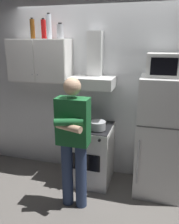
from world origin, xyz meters
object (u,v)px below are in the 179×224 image
object	(u,v)px
bottle_canister_steel	(60,31)
bottle_soda_red	(44,29)
bottle_vodka_clear	(49,26)
stove_oven	(91,153)
range_hood	(93,73)
bottle_beer_brown	(33,29)
cooking_pot	(98,125)
person_standing	(73,140)
upper_cabinet	(40,60)
microwave	(167,65)
refrigerator	(160,137)

from	to	relation	value
bottle_canister_steel	bottle_soda_red	distance (m)	0.25
bottle_soda_red	bottle_vodka_clear	bearing A→B (deg)	-23.61
stove_oven	bottle_vodka_clear	distance (m)	1.88
bottle_canister_steel	bottle_vodka_clear	size ratio (longest dim) A/B	0.62
stove_oven	bottle_canister_steel	distance (m)	1.78
range_hood	bottle_beer_brown	xyz separation A→B (m)	(-0.89, -0.00, 0.59)
cooking_pot	person_standing	bearing A→B (deg)	-110.30
upper_cabinet	microwave	xyz separation A→B (m)	(1.75, -0.11, -0.01)
microwave	bottle_soda_red	bearing A→B (deg)	175.79
person_standing	bottle_beer_brown	distance (m)	1.70
microwave	bottle_beer_brown	world-z (taller)	bottle_beer_brown
refrigerator	bottle_soda_red	distance (m)	2.17
person_standing	stove_oven	bearing A→B (deg)	85.28
stove_oven	cooking_pot	size ratio (longest dim) A/B	2.75
stove_oven	bottle_soda_red	world-z (taller)	bottle_soda_red
bottle_canister_steel	range_hood	bearing A→B (deg)	-0.60
refrigerator	microwave	distance (m)	0.94
stove_oven	refrigerator	world-z (taller)	refrigerator
upper_cabinet	bottle_vodka_clear	xyz separation A→B (m)	(0.18, -0.03, 0.46)
range_hood	bottle_vodka_clear	size ratio (longest dim) A/B	2.26
microwave	bottle_canister_steel	bearing A→B (deg)	175.48
upper_cabinet	microwave	bearing A→B (deg)	-3.48
refrigerator	microwave	bearing A→B (deg)	90.90
refrigerator	bottle_beer_brown	size ratio (longest dim) A/B	5.73
upper_cabinet	bottle_vodka_clear	world-z (taller)	bottle_vodka_clear
bottle_vodka_clear	microwave	bearing A→B (deg)	-2.86
microwave	bottle_canister_steel	distance (m)	1.48
bottle_beer_brown	bottle_canister_steel	bearing A→B (deg)	0.77
stove_oven	bottle_soda_red	size ratio (longest dim) A/B	3.23
microwave	person_standing	bearing A→B (deg)	-148.00
bottle_beer_brown	bottle_soda_red	xyz separation A→B (m)	(0.16, 0.02, -0.00)
cooking_pot	bottle_canister_steel	world-z (taller)	bottle_canister_steel
bottle_canister_steel	bottle_soda_red	world-z (taller)	bottle_soda_red
upper_cabinet	range_hood	bearing A→B (deg)	0.09
upper_cabinet	stove_oven	world-z (taller)	upper_cabinet
range_hood	refrigerator	distance (m)	1.25
refrigerator	bottle_canister_steel	world-z (taller)	bottle_canister_steel
bottle_canister_steel	bottle_vodka_clear	world-z (taller)	bottle_vodka_clear
upper_cabinet	bottle_soda_red	distance (m)	0.44
person_standing	bottle_vodka_clear	size ratio (longest dim) A/B	4.95
person_standing	cooking_pot	size ratio (longest dim) A/B	5.17
bottle_soda_red	bottle_vodka_clear	distance (m)	0.12
refrigerator	bottle_canister_steel	size ratio (longest dim) A/B	7.74
bottle_beer_brown	bottle_canister_steel	xyz separation A→B (m)	(0.41, 0.01, -0.04)
stove_oven	range_hood	bearing A→B (deg)	90.00
upper_cabinet	bottle_soda_red	world-z (taller)	bottle_soda_red
range_hood	bottle_soda_red	world-z (taller)	bottle_soda_red
microwave	cooking_pot	distance (m)	1.16
range_hood	person_standing	bearing A→B (deg)	-93.91
stove_oven	microwave	world-z (taller)	microwave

